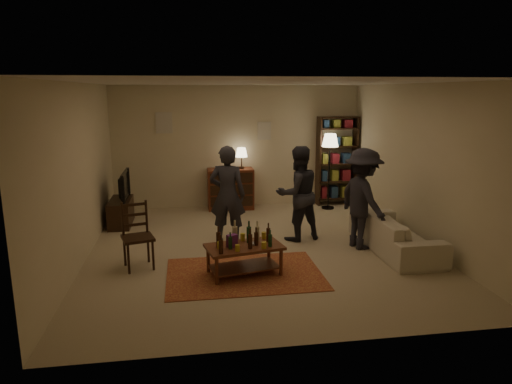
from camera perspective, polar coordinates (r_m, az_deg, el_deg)
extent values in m
plane|color=#C6B793|center=(7.67, 0.37, -7.07)|extent=(6.00, 6.00, 0.00)
plane|color=beige|center=(10.27, -2.31, 5.67)|extent=(5.50, 0.00, 5.50)
plane|color=beige|center=(7.41, -21.12, 2.18)|extent=(0.00, 6.00, 6.00)
plane|color=beige|center=(8.23, 19.69, 3.24)|extent=(0.00, 6.00, 6.00)
plane|color=beige|center=(4.46, 6.57, -3.44)|extent=(5.50, 0.00, 5.50)
plane|color=white|center=(7.23, 0.40, 13.53)|extent=(6.00, 6.00, 0.00)
cube|color=beige|center=(10.15, -11.43, 8.47)|extent=(0.35, 0.03, 0.45)
cube|color=beige|center=(10.30, 1.04, 7.66)|extent=(0.30, 0.03, 0.40)
cube|color=maroon|center=(6.65, -1.46, -10.18)|extent=(2.20, 1.50, 0.01)
cube|color=brown|center=(6.50, -1.48, -6.87)|extent=(1.16, 0.78, 0.04)
cube|color=brown|center=(6.61, -1.47, -9.31)|extent=(1.04, 0.66, 0.02)
cylinder|color=brown|center=(6.25, -4.92, -9.87)|extent=(0.05, 0.05, 0.39)
cylinder|color=brown|center=(6.54, 3.14, -8.80)|extent=(0.05, 0.05, 0.39)
cylinder|color=brown|center=(6.66, -5.99, -8.45)|extent=(0.05, 0.05, 0.39)
cylinder|color=brown|center=(6.93, 1.62, -7.52)|extent=(0.05, 0.05, 0.39)
cylinder|color=gold|center=(6.37, -4.57, -6.65)|extent=(0.07, 0.07, 0.10)
cylinder|color=gold|center=(6.27, -2.33, -7.00)|extent=(0.07, 0.07, 0.09)
cylinder|color=gold|center=(6.68, -1.68, -5.65)|extent=(0.07, 0.07, 0.11)
cylinder|color=gold|center=(6.37, 1.00, -6.66)|extent=(0.07, 0.07, 0.09)
cylinder|color=gold|center=(6.78, 0.99, -5.43)|extent=(0.07, 0.07, 0.10)
cube|color=#6E2D7E|center=(6.43, -3.07, -6.06)|extent=(0.17, 0.15, 0.18)
cylinder|color=gray|center=(6.51, -0.42, -6.53)|extent=(0.12, 0.12, 0.03)
cube|color=black|center=(6.94, -14.56, -5.58)|extent=(0.53, 0.53, 0.04)
cylinder|color=black|center=(6.83, -15.65, -8.06)|extent=(0.04, 0.04, 0.45)
cylinder|color=black|center=(6.88, -12.74, -7.73)|extent=(0.04, 0.04, 0.45)
cylinder|color=black|center=(7.15, -16.10, -7.13)|extent=(0.04, 0.04, 0.45)
cylinder|color=black|center=(7.21, -13.33, -6.82)|extent=(0.04, 0.04, 0.45)
cube|color=black|center=(7.03, -14.94, -3.01)|extent=(0.35, 0.12, 0.52)
cube|color=black|center=(9.32, -16.52, -2.44)|extent=(0.40, 1.00, 0.50)
imported|color=black|center=(9.20, -16.60, 0.75)|extent=(0.13, 0.97, 0.56)
cube|color=maroon|center=(10.12, -3.20, 0.40)|extent=(1.00, 0.48, 0.90)
cube|color=black|center=(9.93, -3.05, -1.20)|extent=(0.92, 0.02, 0.22)
cube|color=black|center=(9.88, -3.06, 0.27)|extent=(0.92, 0.02, 0.22)
cube|color=black|center=(9.82, -3.08, 1.75)|extent=(0.92, 0.02, 0.22)
cylinder|color=black|center=(10.06, -1.82, 3.06)|extent=(0.12, 0.12, 0.04)
cylinder|color=black|center=(10.04, -1.82, 3.79)|extent=(0.02, 0.02, 0.22)
cone|color=#FFE5B2|center=(10.01, -1.83, 4.98)|extent=(0.26, 0.26, 0.20)
cube|color=black|center=(10.47, 7.82, 3.76)|extent=(0.04, 0.34, 2.00)
cube|color=black|center=(10.75, 12.23, 3.82)|extent=(0.04, 0.34, 2.00)
cube|color=black|center=(10.76, 9.88, -0.68)|extent=(0.90, 0.34, 0.03)
cube|color=black|center=(10.68, 9.96, 1.41)|extent=(0.90, 0.34, 0.03)
cube|color=black|center=(10.61, 10.04, 3.53)|extent=(0.90, 0.34, 0.03)
cube|color=black|center=(10.55, 10.12, 5.67)|extent=(0.90, 0.34, 0.03)
cube|color=black|center=(10.52, 10.21, 7.83)|extent=(0.90, 0.34, 0.03)
cube|color=black|center=(10.50, 10.26, 9.19)|extent=(0.90, 0.34, 0.03)
cube|color=maroon|center=(10.64, 8.38, 0.02)|extent=(0.12, 0.22, 0.26)
cube|color=navy|center=(10.71, 9.65, 0.06)|extent=(0.15, 0.22, 0.26)
cube|color=olive|center=(10.80, 11.01, 0.11)|extent=(0.18, 0.22, 0.26)
cube|color=navy|center=(10.56, 8.44, 2.08)|extent=(0.12, 0.22, 0.24)
cube|color=olive|center=(10.64, 9.73, 2.11)|extent=(0.15, 0.22, 0.24)
cube|color=maroon|center=(10.72, 11.10, 2.14)|extent=(0.18, 0.22, 0.24)
cube|color=olive|center=(10.50, 8.51, 4.18)|extent=(0.12, 0.22, 0.22)
cube|color=maroon|center=(10.57, 9.81, 4.19)|extent=(0.15, 0.22, 0.22)
cube|color=navy|center=(10.66, 11.19, 4.20)|extent=(0.18, 0.22, 0.22)
cube|color=maroon|center=(10.45, 8.58, 6.29)|extent=(0.12, 0.22, 0.20)
cube|color=navy|center=(10.53, 9.89, 6.29)|extent=(0.15, 0.22, 0.20)
cube|color=olive|center=(10.61, 11.28, 6.29)|extent=(0.18, 0.22, 0.20)
cube|color=navy|center=(10.41, 8.65, 8.43)|extent=(0.12, 0.22, 0.18)
cube|color=olive|center=(10.49, 9.97, 8.41)|extent=(0.15, 0.22, 0.18)
cube|color=maroon|center=(10.58, 11.37, 8.39)|extent=(0.18, 0.22, 0.18)
cylinder|color=black|center=(10.35, 8.97, -1.95)|extent=(0.28, 0.28, 0.03)
cylinder|color=black|center=(10.19, 9.11, 2.00)|extent=(0.03, 0.03, 1.48)
cone|color=#FFE5B2|center=(10.08, 9.26, 6.41)|extent=(0.36, 0.36, 0.28)
imported|color=beige|center=(7.86, 16.96, -4.82)|extent=(0.81, 2.08, 0.61)
imported|color=#2A2B32|center=(7.76, -3.59, -0.37)|extent=(0.70, 0.55, 1.69)
imported|color=#27292F|center=(7.95, 5.24, -0.19)|extent=(0.94, 0.82, 1.66)
imported|color=#24232B|center=(7.70, 13.20, -0.83)|extent=(0.86, 1.20, 1.67)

